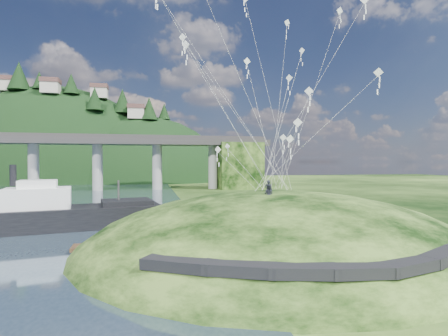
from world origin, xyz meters
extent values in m
plane|color=black|center=(0.00, 0.00, 0.00)|extent=(320.00, 320.00, 0.00)
ellipsoid|color=black|center=(8.00, 2.00, -1.50)|extent=(36.00, 32.00, 13.00)
cube|color=black|center=(-1.50, -8.00, 2.03)|extent=(4.32, 3.62, 0.71)
cube|color=black|center=(1.50, -9.65, 2.09)|extent=(4.10, 2.97, 0.61)
cube|color=black|center=(4.50, -10.65, 2.08)|extent=(3.85, 2.37, 0.62)
cube|color=black|center=(7.50, -11.10, 2.04)|extent=(3.62, 1.83, 0.66)
cube|color=black|center=(10.50, -10.90, 2.05)|extent=(3.82, 2.27, 0.68)
cube|color=black|center=(13.50, -9.95, 2.14)|extent=(4.11, 2.97, 0.71)
cylinder|color=#97958F|center=(-32.00, 70.00, 6.50)|extent=(2.60, 2.60, 13.00)
cylinder|color=#97958F|center=(-16.50, 70.00, 6.50)|extent=(2.60, 2.60, 13.00)
cylinder|color=#97958F|center=(-1.00, 70.00, 6.50)|extent=(2.60, 2.60, 13.00)
cylinder|color=#97958F|center=(14.50, 70.00, 6.50)|extent=(2.60, 2.60, 13.00)
cube|color=black|center=(22.00, 70.00, 6.50)|extent=(12.00, 11.00, 13.00)
ellipsoid|color=black|center=(-40.00, 126.00, -6.00)|extent=(96.00, 68.00, 88.00)
ellipsoid|color=black|center=(-5.00, 118.00, -10.00)|extent=(76.00, 56.00, 72.00)
cone|color=black|center=(-49.87, 114.63, 39.23)|extent=(8.01, 8.01, 10.54)
cone|color=black|center=(-42.87, 114.06, 37.88)|extent=(4.97, 4.97, 6.54)
cone|color=black|center=(-31.40, 112.04, 36.68)|extent=(5.83, 5.83, 7.67)
cone|color=black|center=(-22.45, 107.08, 30.58)|extent=(6.47, 6.47, 8.51)
cone|color=black|center=(-13.22, 113.99, 31.23)|extent=(7.13, 7.13, 9.38)
cone|color=black|center=(-3.12, 109.03, 27.87)|extent=(6.56, 6.56, 8.63)
cone|color=black|center=(2.77, 114.63, 27.68)|extent=(4.88, 4.88, 6.42)
cube|color=beige|center=(-55.00, 118.00, 35.99)|extent=(6.00, 5.00, 4.00)
cube|color=brown|center=(-55.00, 118.00, 38.69)|extent=(6.40, 5.40, 1.60)
cube|color=beige|center=(-38.00, 110.00, 34.28)|extent=(6.00, 5.00, 4.00)
cube|color=brown|center=(-38.00, 110.00, 36.98)|extent=(6.40, 5.40, 1.60)
cube|color=beige|center=(-22.00, 116.00, 34.18)|extent=(6.00, 5.00, 4.00)
cube|color=brown|center=(-22.00, 116.00, 36.88)|extent=(6.40, 5.40, 1.60)
cube|color=beige|center=(-8.00, 110.00, 25.88)|extent=(6.00, 5.00, 4.00)
cube|color=brown|center=(-8.00, 110.00, 28.58)|extent=(6.40, 5.40, 1.60)
cube|color=black|center=(-12.30, 15.22, 1.23)|extent=(21.53, 9.38, 2.46)
cube|color=white|center=(-15.10, 14.70, 3.41)|extent=(7.28, 5.30, 2.65)
cube|color=white|center=(-15.10, 14.70, 5.02)|extent=(4.24, 3.48, 1.14)
cube|color=black|center=(-5.78, 16.42, 2.75)|extent=(6.45, 5.69, 0.57)
cylinder|color=black|center=(-17.43, 14.27, 6.16)|extent=(0.66, 0.66, 2.27)
cylinder|color=#2D2B2B|center=(-6.71, 16.25, 3.98)|extent=(0.23, 0.23, 2.84)
cube|color=#382416|center=(-3.29, 4.06, 0.40)|extent=(12.41, 2.28, 0.31)
cylinder|color=#382416|center=(-8.58, 3.92, 0.18)|extent=(0.26, 0.26, 0.88)
cylinder|color=#382416|center=(-5.93, 3.99, 0.18)|extent=(0.26, 0.26, 0.88)
cylinder|color=#382416|center=(-3.29, 4.06, 0.18)|extent=(0.26, 0.26, 0.88)
cylinder|color=#382416|center=(-0.64, 4.14, 0.18)|extent=(0.26, 0.26, 0.88)
cylinder|color=#382416|center=(2.01, 4.21, 0.18)|extent=(0.26, 0.26, 0.88)
imported|color=#242530|center=(7.68, 3.52, 5.92)|extent=(0.82, 0.69, 1.91)
imported|color=#242530|center=(6.52, 0.20, 5.75)|extent=(1.00, 0.99, 1.63)
cube|color=white|center=(17.45, 8.02, 24.21)|extent=(0.82, 0.25, 0.80)
cube|color=white|center=(17.45, 8.02, 23.62)|extent=(0.10, 0.07, 0.48)
cube|color=white|center=(17.45, 8.02, 23.04)|extent=(0.10, 0.07, 0.48)
cube|color=white|center=(17.45, 8.02, 22.46)|extent=(0.10, 0.07, 0.48)
cube|color=white|center=(4.37, 10.95, 8.96)|extent=(0.60, 0.56, 0.78)
cube|color=white|center=(4.37, 10.95, 8.40)|extent=(0.10, 0.07, 0.45)
cube|color=white|center=(4.37, 10.95, 7.85)|extent=(0.10, 0.07, 0.45)
cube|color=white|center=(4.37, 10.95, 7.30)|extent=(0.10, 0.07, 0.45)
cube|color=white|center=(16.42, 1.92, 22.56)|extent=(0.69, 0.46, 0.79)
cube|color=white|center=(16.42, 1.92, 22.01)|extent=(0.10, 0.06, 0.46)
cube|color=white|center=(16.42, 1.92, 21.45)|extent=(0.10, 0.06, 0.46)
cube|color=white|center=(16.42, 1.92, 20.89)|extent=(0.10, 0.06, 0.46)
cube|color=white|center=(13.34, 8.76, 19.81)|extent=(0.45, 0.54, 0.66)
cube|color=white|center=(13.34, 8.76, 19.34)|extent=(0.08, 0.07, 0.39)
cube|color=white|center=(13.34, 8.76, 18.87)|extent=(0.08, 0.07, 0.39)
cube|color=white|center=(13.34, 8.76, 18.40)|extent=(0.08, 0.07, 0.39)
cube|color=white|center=(6.74, 7.51, 17.90)|extent=(0.75, 0.17, 0.75)
cube|color=white|center=(6.74, 7.51, 17.37)|extent=(0.10, 0.05, 0.44)
cube|color=white|center=(6.74, 7.51, 16.83)|extent=(0.10, 0.05, 0.44)
cube|color=white|center=(6.74, 7.51, 16.30)|extent=(0.10, 0.05, 0.44)
cube|color=white|center=(0.15, 7.50, 19.86)|extent=(0.70, 0.35, 0.73)
cube|color=white|center=(0.15, 7.50, 19.32)|extent=(0.10, 0.03, 0.44)
cube|color=white|center=(0.15, 7.50, 18.78)|extent=(0.10, 0.03, 0.44)
cube|color=white|center=(0.15, 7.50, 18.25)|extent=(0.10, 0.03, 0.44)
cube|color=white|center=(11.07, 6.59, 9.95)|extent=(0.88, 0.28, 0.85)
cube|color=white|center=(11.07, 6.59, 9.33)|extent=(0.11, 0.06, 0.51)
cube|color=white|center=(11.07, 6.59, 8.71)|extent=(0.11, 0.06, 0.51)
cube|color=white|center=(11.07, 6.59, 8.09)|extent=(0.11, 0.06, 0.51)
cube|color=white|center=(8.76, -0.49, 10.81)|extent=(0.72, 0.33, 0.76)
cube|color=white|center=(8.76, -0.49, 10.26)|extent=(0.10, 0.04, 0.44)
cube|color=white|center=(8.76, -0.49, 9.72)|extent=(0.10, 0.04, 0.44)
cube|color=white|center=(8.76, -0.49, 9.18)|extent=(0.10, 0.04, 0.44)
cube|color=white|center=(11.62, 8.16, 16.60)|extent=(0.60, 0.50, 0.72)
cube|color=white|center=(11.62, 8.16, 16.08)|extent=(0.10, 0.05, 0.43)
cube|color=white|center=(11.62, 8.16, 15.55)|extent=(0.10, 0.05, 0.43)
cube|color=white|center=(11.62, 8.16, 15.02)|extent=(0.10, 0.05, 0.43)
cube|color=white|center=(0.22, 5.21, 18.39)|extent=(0.64, 0.52, 0.75)
cube|color=white|center=(0.22, 5.21, 17.83)|extent=(0.10, 0.05, 0.45)
cube|color=white|center=(0.22, 5.21, 17.28)|extent=(0.10, 0.05, 0.45)
cube|color=white|center=(0.22, 5.21, 16.72)|extent=(0.10, 0.05, 0.45)
cube|color=white|center=(17.62, 1.53, 15.86)|extent=(0.77, 0.47, 0.83)
cube|color=white|center=(17.62, 1.53, 15.25)|extent=(0.11, 0.04, 0.50)
cube|color=white|center=(17.62, 1.53, 14.64)|extent=(0.11, 0.04, 0.50)
cube|color=white|center=(17.62, 1.53, 14.03)|extent=(0.11, 0.04, 0.50)
cube|color=white|center=(11.35, 8.14, 22.46)|extent=(0.70, 0.25, 0.69)
cube|color=white|center=(11.35, 8.14, 21.95)|extent=(0.09, 0.07, 0.42)
cube|color=white|center=(11.35, 8.14, 21.44)|extent=(0.09, 0.07, 0.42)
cube|color=white|center=(11.35, 8.14, 20.93)|extent=(0.09, 0.07, 0.42)
cube|color=white|center=(-2.32, 6.62, 22.79)|extent=(0.10, 0.08, 0.46)
cube|color=white|center=(-2.32, 6.62, 22.22)|extent=(0.10, 0.08, 0.46)
cube|color=white|center=(6.24, 6.40, 23.21)|extent=(0.10, 0.05, 0.43)
cube|color=white|center=(6.24, 6.40, 22.69)|extent=(0.10, 0.05, 0.43)
cube|color=white|center=(6.24, 6.40, 22.17)|extent=(0.10, 0.05, 0.43)
cube|color=white|center=(11.79, 10.29, 10.37)|extent=(0.77, 0.27, 0.77)
cube|color=white|center=(11.79, 10.29, 9.81)|extent=(0.10, 0.02, 0.46)
cube|color=white|center=(11.79, 10.29, 9.25)|extent=(0.10, 0.02, 0.46)
cube|color=white|center=(11.79, 10.29, 8.69)|extent=(0.10, 0.02, 0.46)
cube|color=white|center=(5.53, 11.32, 9.34)|extent=(0.48, 0.51, 0.66)
cube|color=white|center=(5.53, 11.32, 8.87)|extent=(0.08, 0.07, 0.38)
cube|color=white|center=(5.53, 11.32, 8.40)|extent=(0.08, 0.07, 0.38)
cube|color=white|center=(5.53, 11.32, 7.93)|extent=(0.08, 0.07, 0.38)
cube|color=white|center=(-2.64, -2.12, 18.44)|extent=(0.09, 0.03, 0.41)
cube|color=white|center=(11.82, 3.83, 14.35)|extent=(0.80, 0.38, 0.84)
cube|color=white|center=(11.82, 3.83, 13.74)|extent=(0.11, 0.04, 0.49)
cube|color=white|center=(11.82, 3.83, 13.14)|extent=(0.11, 0.04, 0.49)
cube|color=white|center=(11.82, 3.83, 12.54)|extent=(0.11, 0.04, 0.49)
camera|label=1|loc=(-3.08, -27.09, 7.59)|focal=28.00mm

